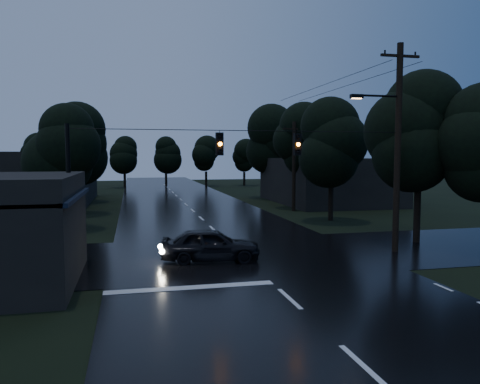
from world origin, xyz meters
name	(u,v)px	position (x,y,z in m)	size (l,w,h in m)	color
ground	(363,366)	(0.00, 0.00, 0.00)	(160.00, 160.00, 0.00)	black
main_road	(193,211)	(0.00, 30.00, 0.00)	(12.00, 120.00, 0.02)	black
cross_street	(241,255)	(0.00, 12.00, 0.00)	(60.00, 9.00, 0.02)	black
building_far_right	(328,180)	(14.00, 34.00, 2.20)	(10.00, 14.00, 4.40)	black
building_far_left	(38,178)	(-14.00, 40.00, 2.50)	(10.00, 16.00, 5.00)	black
utility_pole_main	(396,144)	(7.41, 11.00, 5.26)	(3.50, 0.30, 10.00)	black
utility_pole_far	(294,165)	(8.30, 28.00, 3.88)	(2.00, 0.30, 7.50)	black
anchor_pole_left	(69,197)	(-7.50, 11.00, 3.00)	(0.18, 0.18, 6.00)	black
span_signals	(258,143)	(0.56, 10.99, 5.24)	(15.00, 0.37, 1.12)	black
tree_corner_near	(420,131)	(10.00, 13.00, 5.99)	(4.48, 4.48, 9.44)	black
tree_left_a	(66,147)	(-9.00, 22.00, 5.24)	(3.92, 3.92, 8.26)	black
tree_left_b	(71,144)	(-9.60, 30.00, 5.62)	(4.20, 4.20, 8.85)	black
tree_left_c	(78,142)	(-10.20, 40.00, 5.99)	(4.48, 4.48, 9.44)	black
tree_right_a	(332,142)	(9.00, 22.00, 5.62)	(4.20, 4.20, 8.85)	black
tree_right_b	(300,141)	(9.60, 30.00, 5.99)	(4.48, 4.48, 9.44)	black
tree_right_c	(274,140)	(10.20, 40.00, 6.37)	(4.76, 4.76, 10.03)	black
car	(211,245)	(-1.60, 11.06, 0.75)	(1.76, 4.38, 1.49)	black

